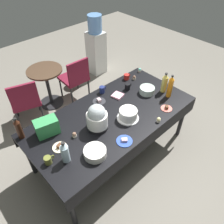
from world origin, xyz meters
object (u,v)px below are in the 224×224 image
at_px(ceramic_snack_bowl, 95,153).
at_px(coffee_mug_black, 128,87).
at_px(dessert_plate_charcoal, 99,101).
at_px(coffee_mug_navy, 102,90).
at_px(maroon_chair_left, 25,100).
at_px(water_cooler, 96,47).
at_px(round_cafe_table, 47,81).
at_px(slow_cooker, 97,118).
at_px(cupcake_berry, 134,78).
at_px(coffee_mug_olive, 48,160).
at_px(dessert_plate_coral, 167,108).
at_px(soda_carton, 47,127).
at_px(potluck_table, 112,118).
at_px(soda_bottle_orange_juice, 170,87).
at_px(coffee_mug_red, 127,77).
at_px(dessert_plate_cobalt, 124,141).
at_px(cupcake_rose, 159,120).
at_px(frosted_layer_cake, 128,114).
at_px(soda_bottle_water, 65,152).
at_px(soda_bottle_ginger_ale, 165,83).
at_px(glass_salad_bowl, 147,90).
at_px(cupcake_vanilla, 140,70).
at_px(cupcake_mint, 74,135).
at_px(maroon_chair_right, 75,77).
at_px(soda_bottle_cola, 19,129).
at_px(dessert_plate_cream, 60,147).

height_order(ceramic_snack_bowl, coffee_mug_black, coffee_mug_black).
bearing_deg(dessert_plate_charcoal, coffee_mug_navy, 37.03).
distance_m(maroon_chair_left, water_cooler, 1.94).
bearing_deg(round_cafe_table, slow_cooker, -97.83).
bearing_deg(cupcake_berry, coffee_mug_olive, -166.12).
bearing_deg(cupcake_berry, dessert_plate_coral, -104.57).
xyz_separation_m(soda_carton, water_cooler, (2.06, 1.59, -0.26)).
height_order(potluck_table, soda_bottle_orange_juice, soda_bottle_orange_juice).
xyz_separation_m(maroon_chair_left, round_cafe_table, (0.52, 0.22, 0.01)).
distance_m(coffee_mug_black, coffee_mug_red, 0.27).
relative_size(dessert_plate_cobalt, coffee_mug_olive, 1.61).
bearing_deg(cupcake_rose, water_cooler, 67.76).
xyz_separation_m(cupcake_rose, water_cooler, (0.97, 2.36, -0.19)).
height_order(frosted_layer_cake, dessert_plate_cobalt, frosted_layer_cake).
bearing_deg(cupcake_berry, soda_carton, -177.46).
relative_size(cupcake_berry, coffee_mug_navy, 0.57).
relative_size(soda_bottle_water, round_cafe_table, 0.39).
relative_size(coffee_mug_red, round_cafe_table, 0.17).
distance_m(soda_bottle_water, coffee_mug_olive, 0.20).
bearing_deg(coffee_mug_red, coffee_mug_navy, 179.95).
bearing_deg(cupcake_berry, cupcake_rose, -119.26).
distance_m(cupcake_berry, round_cafe_table, 1.55).
xyz_separation_m(slow_cooker, soda_bottle_water, (-0.54, -0.14, -0.03)).
distance_m(slow_cooker, dessert_plate_cobalt, 0.41).
xyz_separation_m(dessert_plate_cobalt, soda_bottle_ginger_ale, (1.09, 0.28, 0.13)).
bearing_deg(dessert_plate_cobalt, glass_salad_bowl, 25.26).
relative_size(frosted_layer_cake, dessert_plate_coral, 1.86).
bearing_deg(slow_cooker, coffee_mug_olive, -176.60).
bearing_deg(frosted_layer_cake, glass_salad_bowl, 17.45).
relative_size(ceramic_snack_bowl, coffee_mug_red, 2.00).
bearing_deg(cupcake_rose, potluck_table, 124.78).
height_order(ceramic_snack_bowl, cupcake_vanilla, ceramic_snack_bowl).
distance_m(soda_bottle_water, coffee_mug_black, 1.43).
bearing_deg(cupcake_mint, soda_carton, 125.82).
bearing_deg(dessert_plate_cobalt, soda_carton, 128.49).
distance_m(maroon_chair_left, maroon_chair_right, 0.97).
bearing_deg(coffee_mug_navy, dessert_plate_coral, -65.88).
bearing_deg(coffee_mug_red, cupcake_rose, -112.95).
xyz_separation_m(frosted_layer_cake, soda_bottle_cola, (-1.12, 0.62, 0.07)).
relative_size(dessert_plate_cream, dessert_plate_cobalt, 0.87).
relative_size(cupcake_rose, coffee_mug_navy, 0.57).
bearing_deg(soda_bottle_cola, soda_bottle_orange_juice, -20.40).
distance_m(slow_cooker, maroon_chair_left, 1.52).
distance_m(potluck_table, soda_carton, 0.83).
distance_m(dessert_plate_charcoal, maroon_chair_right, 1.16).
relative_size(dessert_plate_charcoal, soda_bottle_cola, 0.60).
height_order(soda_bottle_ginger_ale, coffee_mug_red, soda_bottle_ginger_ale).
relative_size(potluck_table, slow_cooker, 6.49).
relative_size(potluck_table, dessert_plate_cobalt, 11.76).
bearing_deg(dessert_plate_charcoal, soda_bottle_cola, 173.50).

